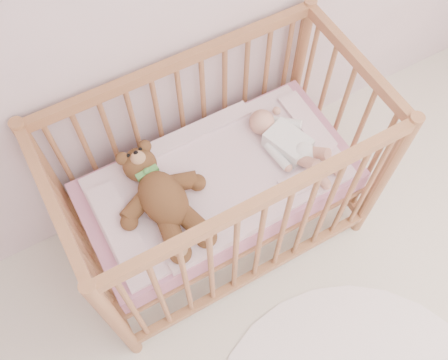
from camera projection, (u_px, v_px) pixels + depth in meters
crib at (219, 184)px, 2.26m from camera, size 1.36×0.76×1.00m
mattress at (219, 186)px, 2.27m from camera, size 1.22×0.62×0.13m
blanket at (218, 178)px, 2.21m from camera, size 1.10×0.58×0.06m
baby at (288, 140)px, 2.22m from camera, size 0.40×0.57×0.13m
teddy_bear at (163, 199)px, 2.06m from camera, size 0.46×0.62×0.16m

